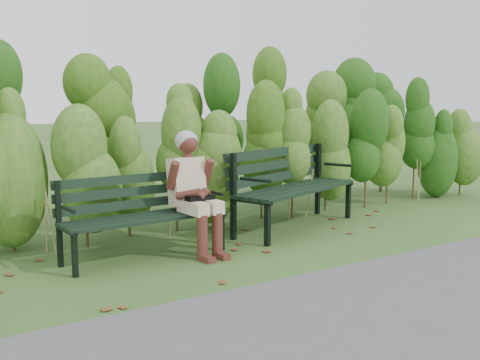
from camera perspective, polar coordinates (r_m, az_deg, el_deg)
ground at (r=6.17m, az=1.78°, el=-7.29°), size 80.00×80.00×0.00m
footpath at (r=4.62m, az=17.94°, el=-12.88°), size 60.00×2.50×0.01m
hedge_band at (r=7.57m, az=-6.27°, el=5.13°), size 11.04×1.67×2.42m
leaf_litter at (r=6.41m, az=7.41°, el=-6.75°), size 5.75×2.02×0.01m
bench_left at (r=5.97m, az=-10.07°, el=-2.92°), size 1.75×0.66×0.86m
bench_right at (r=7.29m, az=5.00°, el=-0.09°), size 2.17×1.31×1.03m
seated_woman at (r=6.03m, az=-4.78°, el=-0.53°), size 0.54×0.79×1.32m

